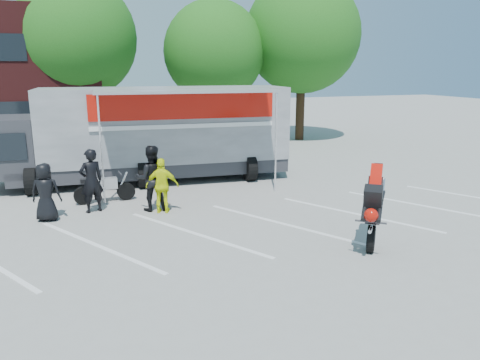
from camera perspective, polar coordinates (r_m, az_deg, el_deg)
ground at (r=11.09m, az=-5.23°, el=-8.31°), size 100.00×100.00×0.00m
parking_bay_lines at (r=12.00m, az=-6.45°, el=-6.59°), size 18.09×13.33×0.01m
tree_left at (r=26.03m, az=-19.40°, el=16.00°), size 6.12×6.12×8.64m
tree_mid at (r=26.11m, az=-3.16°, el=15.34°), size 5.44×5.44×7.68m
tree_right at (r=27.56m, az=7.60°, el=17.10°), size 6.46×6.46×9.12m
transporter_truck at (r=17.84m, az=-10.35°, el=-0.03°), size 11.10×5.95×3.42m
parked_motorcycle at (r=15.30m, az=-16.07°, el=-2.61°), size 1.95×0.76×1.00m
stunt_bike_rider at (r=11.93m, az=15.85°, el=-7.19°), size 1.83×1.96×2.15m
spectator_leather_a at (r=13.82m, az=-22.62°, el=-1.38°), size 0.90×0.70×1.62m
spectator_leather_b at (r=14.16m, az=-17.68°, el=-0.09°), size 0.79×0.64×1.87m
spectator_leather_c at (r=13.91m, az=-10.76°, el=0.21°), size 1.03×0.85×1.94m
spectator_hivis at (r=13.65m, az=-9.45°, el=-0.70°), size 1.02×0.67×1.61m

